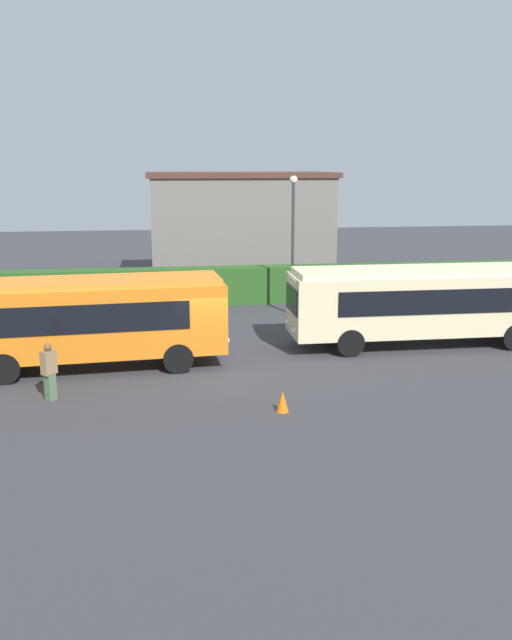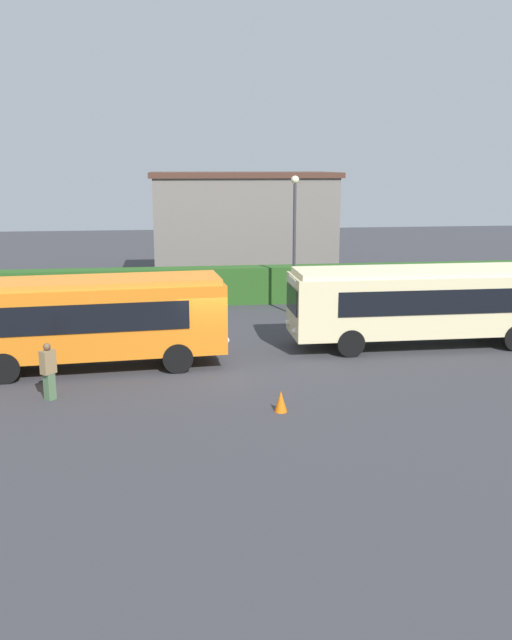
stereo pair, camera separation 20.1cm
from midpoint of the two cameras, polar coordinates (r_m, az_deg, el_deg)
ground_plane at (r=23.08m, az=-3.10°, el=-4.01°), size 101.60×101.60×0.00m
bus_orange at (r=23.15m, az=-13.39°, el=0.23°), size 9.03×3.04×3.06m
bus_cream at (r=26.21m, az=14.21°, el=1.56°), size 10.26×2.55×2.97m
person_left at (r=26.69m, az=-17.77°, el=-0.07°), size 0.44×0.54×1.88m
person_center at (r=20.60m, az=-16.78°, el=-4.04°), size 0.47×0.49×1.71m
hedge_row at (r=33.43m, az=-4.53°, el=2.87°), size 62.80×1.15×1.81m
depot_building at (r=40.19m, az=-1.00°, el=7.84°), size 10.65×6.14×6.30m
traffic_cone at (r=18.98m, az=2.41°, el=-6.84°), size 0.36×0.36×0.60m
lamppost at (r=30.64m, az=3.44°, el=7.52°), size 0.36×0.36×6.25m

